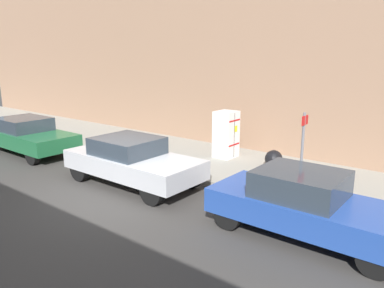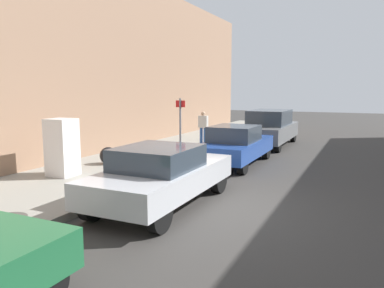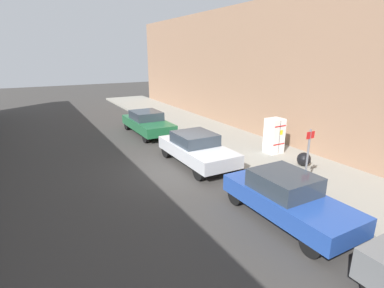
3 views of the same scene
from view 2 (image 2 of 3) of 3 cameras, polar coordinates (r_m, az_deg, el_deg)
The scene contains 10 objects.
ground_plane at distance 8.79m, azimuth 1.81°, elevation -9.54°, with size 80.00×80.00×0.00m, color #383533.
sidewalk_slab at distance 11.06m, azimuth -18.79°, elevation -5.78°, with size 4.11×44.00×0.17m, color gray.
discarded_refrigerator at distance 11.62m, azimuth -19.19°, elevation -0.48°, with size 0.77×0.71×1.68m.
manhole_cover at distance 8.35m, azimuth -26.16°, elevation -10.08°, with size 0.70×0.70×0.02m, color #47443F.
street_sign_post at distance 13.37m, azimuth -1.79°, elevation 2.86°, with size 0.36×0.07×2.22m.
trash_bag at distance 13.09m, azimuth -12.64°, elevation -1.72°, with size 0.58×0.58×0.58m, color black.
pedestrian_walking_far at distance 17.63m, azimuth 1.71°, elevation 2.85°, with size 0.44×0.22×1.51m.
parked_sedan_silver at distance 8.72m, azimuth -4.65°, elevation -4.64°, with size 1.86×4.34×1.42m.
parked_hatchback_blue at distance 13.57m, azimuth 6.66°, elevation -0.13°, with size 1.73×4.19×1.42m.
parked_suv_gray at distance 18.45m, azimuth 11.72°, elevation 2.47°, with size 1.90×4.84×1.72m.
Camera 2 is at (3.30, -7.69, 2.69)m, focal length 35.00 mm.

